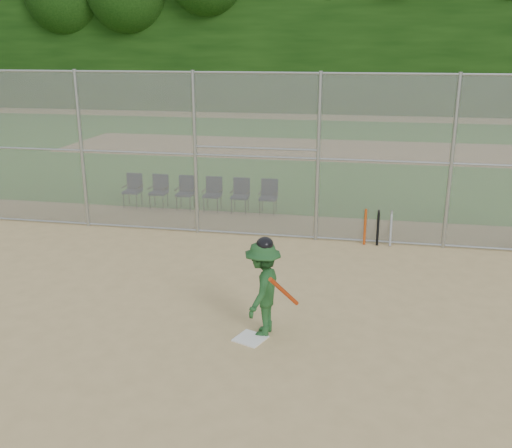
# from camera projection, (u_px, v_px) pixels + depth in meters

# --- Properties ---
(ground) EXTENTS (100.00, 100.00, 0.00)m
(ground) POSITION_uv_depth(u_px,v_px,m) (227.00, 331.00, 9.45)
(ground) COLOR tan
(ground) RESTS_ON ground
(grass_strip) EXTENTS (100.00, 100.00, 0.00)m
(grass_strip) POSITION_uv_depth(u_px,v_px,m) (320.00, 149.00, 26.33)
(grass_strip) COLOR #2D6D20
(grass_strip) RESTS_ON ground
(dirt_patch_far) EXTENTS (24.00, 24.00, 0.00)m
(dirt_patch_far) POSITION_uv_depth(u_px,v_px,m) (320.00, 149.00, 26.33)
(dirt_patch_far) COLOR tan
(dirt_patch_far) RESTS_ON ground
(backstop_fence) EXTENTS (16.09, 0.09, 4.00)m
(backstop_fence) POSITION_uv_depth(u_px,v_px,m) (276.00, 155.00, 13.53)
(backstop_fence) COLOR gray
(backstop_fence) RESTS_ON ground
(treeline) EXTENTS (81.00, 60.00, 11.00)m
(treeline) POSITION_uv_depth(u_px,v_px,m) (327.00, 25.00, 26.58)
(treeline) COLOR black
(treeline) RESTS_ON ground
(home_plate) EXTENTS (0.58, 0.58, 0.02)m
(home_plate) POSITION_uv_depth(u_px,v_px,m) (250.00, 338.00, 9.19)
(home_plate) COLOR white
(home_plate) RESTS_ON ground
(batter_at_plate) EXTENTS (0.97, 1.23, 1.67)m
(batter_at_plate) POSITION_uv_depth(u_px,v_px,m) (263.00, 288.00, 9.15)
(batter_at_plate) COLOR #1F4F24
(batter_at_plate) RESTS_ON ground
(spare_bats) EXTENTS (0.66, 0.28, 0.85)m
(spare_bats) POSITION_uv_depth(u_px,v_px,m) (378.00, 227.00, 13.50)
(spare_bats) COLOR #D84C14
(spare_bats) RESTS_ON ground
(chair_0) EXTENTS (0.54, 0.52, 0.96)m
(chair_0) POSITION_uv_depth(u_px,v_px,m) (132.00, 191.00, 16.73)
(chair_0) COLOR #0E1834
(chair_0) RESTS_ON ground
(chair_1) EXTENTS (0.54, 0.52, 0.96)m
(chair_1) POSITION_uv_depth(u_px,v_px,m) (158.00, 192.00, 16.58)
(chair_1) COLOR #0E1834
(chair_1) RESTS_ON ground
(chair_2) EXTENTS (0.54, 0.52, 0.96)m
(chair_2) POSITION_uv_depth(u_px,v_px,m) (185.00, 193.00, 16.43)
(chair_2) COLOR #0E1834
(chair_2) RESTS_ON ground
(chair_3) EXTENTS (0.54, 0.52, 0.96)m
(chair_3) POSITION_uv_depth(u_px,v_px,m) (212.00, 195.00, 16.29)
(chair_3) COLOR #0E1834
(chair_3) RESTS_ON ground
(chair_4) EXTENTS (0.54, 0.52, 0.96)m
(chair_4) POSITION_uv_depth(u_px,v_px,m) (240.00, 196.00, 16.14)
(chair_4) COLOR #0E1834
(chair_4) RESTS_ON ground
(chair_5) EXTENTS (0.54, 0.52, 0.96)m
(chair_5) POSITION_uv_depth(u_px,v_px,m) (268.00, 197.00, 15.99)
(chair_5) COLOR #0E1834
(chair_5) RESTS_ON ground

